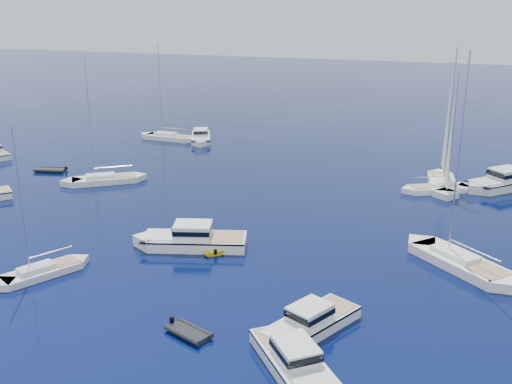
% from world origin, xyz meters
% --- Properties ---
extents(ground, '(400.00, 400.00, 0.00)m').
position_xyz_m(ground, '(0.00, 0.00, 0.00)').
color(ground, '#091456').
rests_on(ground, ground).
extents(motor_cruiser_near, '(6.54, 9.62, 2.44)m').
position_xyz_m(motor_cruiser_near, '(12.92, 2.31, 0.00)').
color(motor_cruiser_near, silver).
rests_on(motor_cruiser_near, ground).
extents(motor_cruiser_right, '(8.54, 9.21, 2.53)m').
position_xyz_m(motor_cruiser_right, '(13.58, -2.50, 0.00)').
color(motor_cruiser_right, white).
rests_on(motor_cruiser_right, ground).
extents(motor_cruiser_centre, '(11.69, 6.60, 2.93)m').
position_xyz_m(motor_cruiser_centre, '(-1.02, 12.80, 0.00)').
color(motor_cruiser_centre, white).
rests_on(motor_cruiser_centre, ground).
extents(motor_cruiser_distant, '(10.67, 10.94, 3.07)m').
position_xyz_m(motor_cruiser_distant, '(26.32, 42.04, 0.00)').
color(motor_cruiser_distant, silver).
rests_on(motor_cruiser_distant, ground).
extents(motor_cruiser_horizon, '(6.75, 9.98, 2.53)m').
position_xyz_m(motor_cruiser_horizon, '(-18.67, 52.33, 0.00)').
color(motor_cruiser_horizon, white).
rests_on(motor_cruiser_horizon, ground).
extents(sailboat_fore, '(6.08, 8.97, 13.06)m').
position_xyz_m(sailboat_fore, '(-9.88, 3.16, 0.00)').
color(sailboat_fore, silver).
rests_on(sailboat_fore, ground).
extents(sailboat_mid_r, '(11.72, 10.75, 18.58)m').
position_xyz_m(sailboat_mid_r, '(22.20, 16.82, 0.00)').
color(sailboat_mid_r, white).
rests_on(sailboat_mid_r, ground).
extents(sailboat_mid_l, '(10.47, 8.86, 16.10)m').
position_xyz_m(sailboat_mid_l, '(-20.08, 27.31, 0.00)').
color(sailboat_mid_l, silver).
rests_on(sailboat_mid_l, ground).
extents(sailboat_centre, '(9.87, 7.03, 14.51)m').
position_xyz_m(sailboat_centre, '(19.20, 37.98, 0.00)').
color(sailboat_centre, white).
rests_on(sailboat_centre, ground).
extents(sailboat_sails_r, '(4.75, 12.06, 17.26)m').
position_xyz_m(sailboat_sails_r, '(19.43, 39.92, 0.00)').
color(sailboat_sails_r, white).
rests_on(sailboat_sails_r, ground).
extents(sailboat_far_l, '(11.05, 3.36, 16.07)m').
position_xyz_m(sailboat_far_l, '(-24.19, 51.59, 0.00)').
color(sailboat_far_l, white).
rests_on(sailboat_far_l, ground).
extents(tender_yellow, '(3.87, 4.10, 0.95)m').
position_xyz_m(tender_yellow, '(0.87, 12.85, 0.00)').
color(tender_yellow, '#E3AF0D').
rests_on(tender_yellow, ground).
extents(tender_grey_near, '(3.83, 2.96, 0.95)m').
position_xyz_m(tender_grey_near, '(5.54, -0.88, 0.00)').
color(tender_grey_near, black).
rests_on(tender_grey_near, ground).
extents(tender_grey_far, '(4.63, 3.20, 0.95)m').
position_xyz_m(tender_grey_far, '(-29.70, 29.23, 0.00)').
color(tender_grey_far, black).
rests_on(tender_grey_far, ground).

